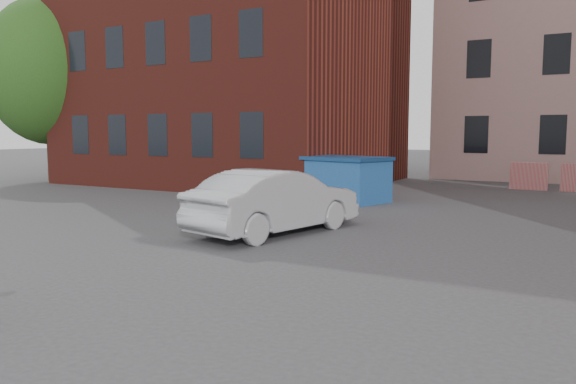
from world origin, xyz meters
The scene contains 6 objects.
ground centered at (0.00, 0.00, 0.00)m, with size 120.00×120.00×0.00m, color #38383A.
building_brick centered at (-9.00, 13.00, 7.00)m, with size 12.00×10.00×14.00m, color #591E16.
far_building centered at (-20.00, 22.00, 4.00)m, with size 6.00×6.00×8.00m, color maroon.
tree centered at (-16.00, 9.00, 5.17)m, with size 5.28×5.28×8.30m.
dumpster centered at (-2.30, 8.60, 0.69)m, with size 3.59×2.51×1.36m.
silver_car centered at (-0.98, 2.80, 0.67)m, with size 1.41×4.05×1.34m, color #A7AAAF.
Camera 1 is at (4.96, -7.13, 2.10)m, focal length 35.00 mm.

